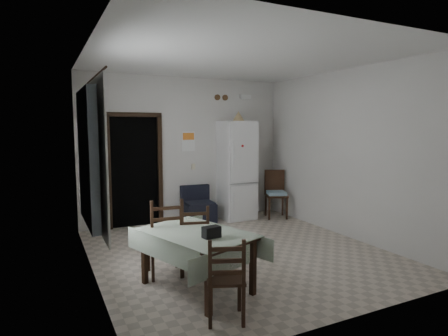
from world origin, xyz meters
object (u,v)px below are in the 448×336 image
navy_seat (199,205)px  dining_chair_far_right (194,238)px  dining_table (197,260)px  fridge (236,170)px  dining_chair_far_left (165,236)px  corner_chair (276,194)px  dining_chair_near_head (225,278)px

navy_seat → dining_chair_far_right: bearing=-110.4°
dining_table → dining_chair_far_right: 0.53m
dining_table → dining_chair_far_right: dining_chair_far_right is taller
fridge → dining_table: fridge is taller
fridge → navy_seat: 1.07m
dining_table → dining_chair_far_left: 0.64m
corner_chair → dining_table: 3.78m
navy_seat → corner_chair: 1.66m
corner_chair → dining_chair_far_left: (-3.02, -1.92, 0.01)m
navy_seat → dining_table: navy_seat is taller
dining_chair_far_right → dining_chair_near_head: bearing=99.2°
dining_chair_far_left → dining_chair_far_right: bearing=171.8°
fridge → corner_chair: 0.99m
dining_table → dining_chair_near_head: bearing=-110.2°
corner_chair → dining_table: (-2.82, -2.51, -0.15)m
navy_seat → dining_chair_far_left: 2.67m
corner_chair → dining_table: bearing=-116.8°
fridge → dining_chair_far_left: (-2.25, -2.27, -0.50)m
corner_chair → dining_chair_near_head: corner_chair is taller
dining_chair_far_right → fridge: bearing=-112.0°
dining_table → dining_chair_far_right: bearing=53.4°
navy_seat → dining_table: size_ratio=0.55×
dining_chair_far_right → dining_chair_far_left: bearing=1.4°
corner_chair → dining_chair_far_left: 3.58m
dining_table → dining_chair_near_head: dining_chair_near_head is taller
corner_chair → dining_chair_far_right: 3.35m
navy_seat → corner_chair: size_ratio=0.73×
fridge → dining_table: (-2.05, -2.85, -0.67)m
fridge → dining_chair_far_right: bearing=-126.7°
dining_table → corner_chair: bearing=22.5°
fridge → dining_chair_near_head: bearing=-117.5°
navy_seat → corner_chair: (1.62, -0.34, 0.13)m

